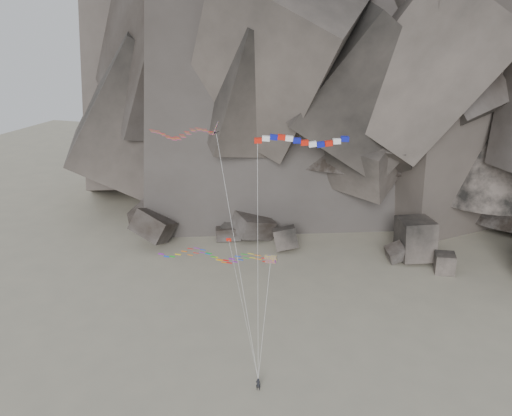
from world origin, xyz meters
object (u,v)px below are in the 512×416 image
(kite_flyer, at_px, (258,383))
(pennant_kite, at_px, (233,264))
(banner_kite, at_px, (301,142))
(delta_kite, at_px, (179,133))
(parafoil_kite, at_px, (210,255))

(kite_flyer, bearing_deg, pennant_kite, -40.86)
(banner_kite, height_order, pennant_kite, banner_kite)
(delta_kite, relative_size, banner_kite, 1.02)
(kite_flyer, height_order, delta_kite, delta_kite)
(banner_kite, relative_size, pennant_kite, 1.77)
(delta_kite, xyz_separation_m, banner_kite, (14.08, -1.72, 0.32))
(delta_kite, xyz_separation_m, pennant_kite, (7.21, -2.99, -13.57))
(parafoil_kite, bearing_deg, delta_kite, -157.75)
(delta_kite, distance_m, banner_kite, 14.19)
(kite_flyer, height_order, pennant_kite, pennant_kite)
(kite_flyer, distance_m, parafoil_kite, 15.89)
(banner_kite, xyz_separation_m, parafoil_kite, (-11.33, 2.66, -15.24))
(kite_flyer, xyz_separation_m, delta_kite, (-10.91, 5.75, 26.80))
(delta_kite, height_order, parafoil_kite, delta_kite)
(parafoil_kite, distance_m, pennant_kite, 6.10)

